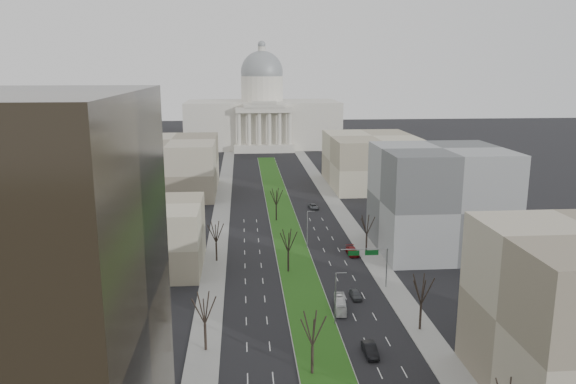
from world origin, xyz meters
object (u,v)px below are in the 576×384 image
car_grey_far (313,207)px  car_red (352,251)px  car_black (370,350)px  car_grey_near (356,294)px  box_van (340,304)px

car_grey_far → car_red: bearing=-94.3°
car_black → car_grey_far: (2.72, 87.75, -0.12)m
car_grey_near → box_van: (-3.71, -4.76, 0.30)m
car_grey_far → box_van: (-4.40, -71.71, 0.33)m
car_grey_near → box_van: 6.04m
car_grey_far → box_van: size_ratio=0.69×
car_black → box_van: size_ratio=0.67×
car_black → car_grey_far: bearing=87.3°
car_grey_near → box_van: bearing=-130.4°
box_van → car_grey_far: bearing=93.0°
box_van → car_black: bearing=-77.5°
car_black → box_van: (-1.69, 16.05, 0.22)m
car_red → car_grey_far: bearing=92.4°
car_black → car_grey_far: car_black is taller
car_black → car_red: 45.61m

